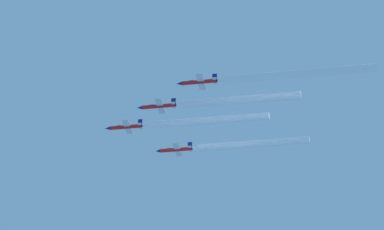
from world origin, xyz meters
The scene contains 8 objects.
jet_lead centered at (-0.53, 7.86, 174.60)m, with size 7.71×11.23×2.70m.
jet_left_wingman centered at (-12.81, -3.79, 172.99)m, with size 7.71×11.23×2.70m.
jet_right_wingman centered at (11.99, -4.52, 173.15)m, with size 7.71×11.23×2.70m.
jet_outer_left centered at (-24.80, -16.75, 171.99)m, with size 7.71×11.23×2.70m.
smoke_trail_lead centered at (-0.53, -15.26, 174.58)m, with size 2.07×35.92×2.07m.
smoke_trail_left_wingman centered at (-12.81, -25.93, 172.96)m, with size 2.07×33.96×2.07m.
smoke_trail_right_wingman centered at (11.99, -26.62, 173.12)m, with size 2.07×33.87×2.07m.
smoke_trail_outer_left centered at (-24.80, -42.68, 171.96)m, with size 2.07×41.54×2.07m.
Camera 1 is at (-286.30, -54.81, 2.08)m, focal length 111.96 mm.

